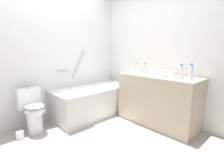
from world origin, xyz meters
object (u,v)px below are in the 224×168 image
object	(u,v)px
water_bottle_0	(181,72)
toilet_paper_roll	(20,135)
bathtub	(93,100)
sink_basin	(163,74)
drinking_glass_0	(151,72)
drinking_glass_3	(174,75)
bath_mat	(113,124)
water_bottle_2	(191,72)
sink_faucet	(169,73)
drinking_glass_1	(133,70)
toilet	(33,110)
drinking_glass_2	(139,71)
water_bottle_3	(145,69)
water_bottle_1	(137,68)

from	to	relation	value
water_bottle_0	toilet_paper_roll	xyz separation A→B (m)	(-1.97, 1.50, -0.93)
bathtub	water_bottle_0	bearing A→B (deg)	-69.62
sink_basin	toilet_paper_roll	xyz separation A→B (m)	(-1.97, 1.19, -0.86)
drinking_glass_0	drinking_glass_3	size ratio (longest dim) A/B	0.86
sink_basin	toilet_paper_roll	world-z (taller)	sink_basin
drinking_glass_0	bath_mat	bearing A→B (deg)	155.44
water_bottle_0	drinking_glass_3	world-z (taller)	water_bottle_0
drinking_glass_0	bathtub	bearing A→B (deg)	122.67
water_bottle_2	drinking_glass_0	distance (m)	0.72
sink_faucet	drinking_glass_1	world-z (taller)	drinking_glass_1
drinking_glass_0	sink_faucet	bearing A→B (deg)	-60.73
toilet	drinking_glass_0	size ratio (longest dim) A/B	7.95
bath_mat	drinking_glass_2	bearing A→B (deg)	-6.62
drinking_glass_0	toilet_paper_roll	xyz separation A→B (m)	(-2.01, 0.92, -0.87)
water_bottle_0	drinking_glass_0	xyz separation A→B (m)	(0.04, 0.58, -0.06)
water_bottle_0	bath_mat	size ratio (longest dim) A/B	0.38
toilet	bath_mat	bearing A→B (deg)	55.81
bath_mat	sink_basin	bearing A→B (deg)	-43.07
bathtub	toilet	world-z (taller)	bathtub
water_bottle_3	bath_mat	distance (m)	1.15
toilet	drinking_glass_3	distance (m)	2.32
sink_basin	water_bottle_0	xyz separation A→B (m)	(-0.00, -0.30, 0.07)
water_bottle_1	drinking_glass_2	distance (m)	0.10
drinking_glass_0	drinking_glass_3	world-z (taller)	drinking_glass_3
bathtub	drinking_glass_2	size ratio (longest dim) A/B	20.70
bathtub	toilet	distance (m)	1.16
drinking_glass_0	toilet	bearing A→B (deg)	149.97
drinking_glass_2	drinking_glass_3	bearing A→B (deg)	-92.75
sink_basin	water_bottle_3	world-z (taller)	water_bottle_3
sink_faucet	drinking_glass_3	xyz separation A→B (m)	(-0.24, -0.22, 0.02)
water_bottle_2	sink_basin	bearing A→B (deg)	93.55
water_bottle_1	drinking_glass_0	xyz separation A→B (m)	(0.02, -0.30, -0.04)
toilet	drinking_glass_3	size ratio (longest dim) A/B	6.84
sink_faucet	toilet_paper_roll	bearing A→B (deg)	151.11
water_bottle_1	drinking_glass_2	world-z (taller)	water_bottle_1
bath_mat	toilet_paper_roll	world-z (taller)	toilet_paper_roll
toilet	water_bottle_2	distance (m)	2.54
water_bottle_1	sink_faucet	bearing A→B (deg)	-73.65
water_bottle_3	drinking_glass_3	xyz separation A→B (m)	(-0.02, -0.58, -0.04)
drinking_glass_3	toilet	bearing A→B (deg)	137.91
water_bottle_1	water_bottle_3	distance (m)	0.22
water_bottle_2	water_bottle_3	distance (m)	0.80
bathtub	water_bottle_2	world-z (taller)	bathtub
sink_basin	bath_mat	xyz separation A→B (m)	(-0.61, 0.57, -0.91)
toilet	toilet_paper_roll	distance (m)	0.41
toilet	water_bottle_1	bearing A→B (deg)	66.54
water_bottle_0	water_bottle_1	bearing A→B (deg)	88.49
toilet	toilet_paper_roll	world-z (taller)	toilet
sink_faucet	drinking_glass_1	distance (m)	0.69
sink_basin	water_bottle_2	world-z (taller)	water_bottle_2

